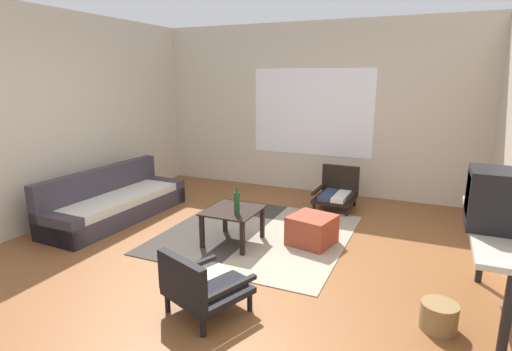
% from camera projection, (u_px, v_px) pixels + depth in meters
% --- Properties ---
extents(ground_plane, '(7.80, 7.80, 0.00)m').
position_uv_depth(ground_plane, '(225.00, 263.00, 4.16)').
color(ground_plane, brown).
extents(far_wall_with_window, '(5.60, 0.13, 2.70)m').
position_uv_depth(far_wall_with_window, '(313.00, 109.00, 6.55)').
color(far_wall_with_window, beige).
rests_on(far_wall_with_window, ground).
extents(side_wall_left, '(0.12, 6.60, 2.70)m').
position_uv_depth(side_wall_left, '(50.00, 118.00, 5.15)').
color(side_wall_left, beige).
rests_on(side_wall_left, ground).
extents(area_rug, '(2.13, 2.24, 0.01)m').
position_uv_depth(area_rug, '(257.00, 234.00, 4.92)').
color(area_rug, '#38332D').
rests_on(area_rug, ground).
extents(couch, '(0.76, 2.08, 0.67)m').
position_uv_depth(couch, '(114.00, 203.00, 5.43)').
color(couch, '#38333D').
rests_on(couch, ground).
extents(coffee_table, '(0.58, 0.62, 0.40)m').
position_uv_depth(coffee_table, '(233.00, 216.00, 4.59)').
color(coffee_table, black).
rests_on(coffee_table, ground).
extents(armchair_by_window, '(0.56, 0.62, 0.59)m').
position_uv_depth(armchair_by_window, '(337.00, 191.00, 5.88)').
color(armchair_by_window, black).
rests_on(armchair_by_window, ground).
extents(armchair_striped_foreground, '(0.71, 0.72, 0.55)m').
position_uv_depth(armchair_striped_foreground, '(201.00, 285.00, 3.20)').
color(armchair_striped_foreground, black).
rests_on(armchair_striped_foreground, ground).
extents(ottoman_orange, '(0.55, 0.55, 0.34)m').
position_uv_depth(ottoman_orange, '(312.00, 230.00, 4.59)').
color(ottoman_orange, '#993D28').
rests_on(ottoman_orange, ground).
extents(console_shelf, '(0.42, 1.52, 0.80)m').
position_uv_depth(console_shelf, '(498.00, 237.00, 2.99)').
color(console_shelf, '#B2AD9E').
rests_on(console_shelf, ground).
extents(crt_television, '(0.48, 0.40, 0.43)m').
position_uv_depth(crt_television, '(504.00, 200.00, 2.87)').
color(crt_television, black).
rests_on(crt_television, console_shelf).
extents(clay_vase, '(0.20, 0.20, 0.35)m').
position_uv_depth(clay_vase, '(496.00, 196.00, 3.26)').
color(clay_vase, '#A87047').
rests_on(clay_vase, console_shelf).
extents(glass_bottle, '(0.06, 0.06, 0.30)m').
position_uv_depth(glass_bottle, '(237.00, 203.00, 4.39)').
color(glass_bottle, '#194723').
rests_on(glass_bottle, coffee_table).
extents(wicker_basket, '(0.27, 0.27, 0.21)m').
position_uv_depth(wicker_basket, '(439.00, 316.00, 3.06)').
color(wicker_basket, olive).
rests_on(wicker_basket, ground).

